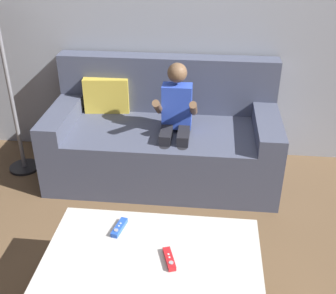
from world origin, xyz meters
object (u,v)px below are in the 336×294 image
Objects in this scene: coffee_table at (153,262)px; game_remote_red_near_edge at (169,259)px; couch at (163,138)px; person_seated_on_couch at (176,121)px; game_remote_blue_center at (119,228)px.

game_remote_red_near_edge is at bearing -25.16° from coffee_table.
person_seated_on_couch is at bearing -57.84° from couch.
game_remote_red_near_edge is (0.08, -1.21, -0.13)m from person_seated_on_couch.
coffee_table is (0.11, -1.35, 0.04)m from couch.
person_seated_on_couch is 1.04m from game_remote_blue_center.
game_remote_red_near_edge is at bearing -86.29° from person_seated_on_couch.
couch is 1.82× the size of person_seated_on_couch.
couch is at bearing 97.83° from game_remote_red_near_edge.
coffee_table is at bearing 154.84° from game_remote_red_near_edge.
person_seated_on_couch is (0.11, -0.18, 0.24)m from couch.
game_remote_blue_center reaches higher than coffee_table.
couch is 1.41m from game_remote_red_near_edge.
coffee_table is at bearing -38.87° from game_remote_blue_center.
person_seated_on_couch is 0.90× the size of coffee_table.
couch is 11.70× the size of game_remote_blue_center.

